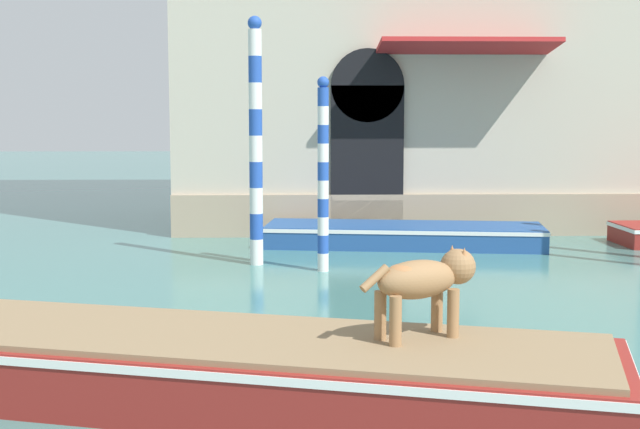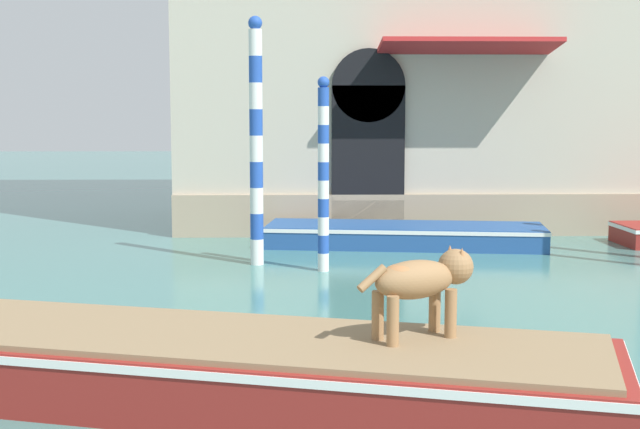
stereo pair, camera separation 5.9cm
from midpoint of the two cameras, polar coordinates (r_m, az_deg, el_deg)
The scene contains 5 objects.
boat_foreground at distance 9.30m, azimuth -8.64°, elevation -9.36°, with size 8.95×4.31×0.70m.
dog_on_deck at distance 8.82m, azimuth 6.79°, elevation -4.19°, with size 1.22×0.78×0.88m.
boat_moored_near_palazzo at distance 19.23m, azimuth 5.54°, elevation -1.30°, with size 6.10×2.48×0.47m.
mooring_pole_0 at distance 16.74m, azimuth -4.01°, elevation 4.71°, with size 0.26×0.26×4.64m.
mooring_pole_1 at distance 16.04m, azimuth 0.32°, elevation 2.61°, with size 0.21×0.21×3.52m.
Camera 2 is at (-0.91, -2.09, 2.95)m, focal length 50.00 mm.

